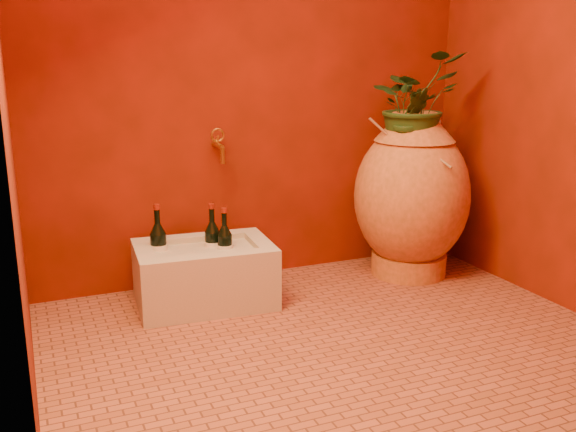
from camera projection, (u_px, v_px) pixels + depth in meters
name	position (u px, v px, depth m)	size (l,w,h in m)	color
floor	(335.00, 341.00, 2.87)	(2.50, 2.50, 0.00)	#984B31
wall_back	(255.00, 53.00, 3.45)	(2.50, 0.02, 2.50)	#501604
wall_left	(0.00, 54.00, 2.09)	(0.02, 2.00, 2.50)	#501604
wall_right	(576.00, 53.00, 3.03)	(0.02, 2.00, 2.50)	#501604
amphora	(412.00, 195.00, 3.64)	(0.78, 0.78, 0.94)	#D67A3C
stone_basin	(205.00, 275.00, 3.27)	(0.71, 0.51, 0.32)	beige
wine_bottle_a	(159.00, 247.00, 3.24)	(0.08, 0.08, 0.35)	black
wine_bottle_b	(225.00, 247.00, 3.27)	(0.08, 0.08, 0.32)	black
wine_bottle_c	(213.00, 244.00, 3.31)	(0.08, 0.08, 0.33)	black
wall_tap	(219.00, 144.00, 3.39)	(0.08, 0.16, 0.18)	#A77E26
plant_main	(414.00, 103.00, 3.52)	(0.50, 0.43, 0.56)	#1F3F16
plant_side	(410.00, 121.00, 3.45)	(0.20, 0.16, 0.36)	#1F3F16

